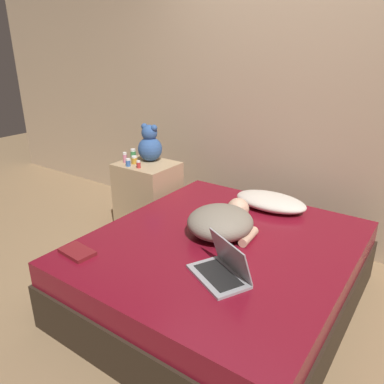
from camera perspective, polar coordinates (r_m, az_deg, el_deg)
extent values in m
plane|color=#937551|center=(2.73, 4.22, -15.94)|extent=(12.00, 12.00, 0.00)
cube|color=tan|center=(3.27, 15.99, 14.43)|extent=(8.00, 0.06, 2.60)
cube|color=#2D2319|center=(2.64, 4.31, -13.33)|extent=(1.62, 1.81, 0.30)
cube|color=maroon|center=(2.51, 4.45, -8.98)|extent=(1.59, 1.77, 0.16)
cube|color=tan|center=(3.54, -6.70, -0.71)|extent=(0.51, 0.44, 0.65)
ellipsoid|color=beige|center=(2.98, 11.87, -1.41)|extent=(0.57, 0.32, 0.11)
ellipsoid|color=gray|center=(2.50, 4.32, -4.59)|extent=(0.47, 0.49, 0.19)
sphere|color=#DBAD8E|center=(2.75, 7.04, -2.55)|extent=(0.16, 0.16, 0.16)
cylinder|color=#DBAD8E|center=(2.48, 8.61, -6.75)|extent=(0.08, 0.21, 0.06)
cube|color=#9E9EA3|center=(2.11, 3.97, -12.69)|extent=(0.41, 0.35, 0.02)
cube|color=black|center=(2.10, 3.98, -12.48)|extent=(0.32, 0.27, 0.00)
cube|color=#9E9EA3|center=(2.09, 5.84, -9.58)|extent=(0.34, 0.22, 0.20)
cube|color=black|center=(2.09, 5.84, -9.58)|extent=(0.30, 0.19, 0.18)
sphere|color=#335693|center=(3.48, -6.41, 6.54)|extent=(0.22, 0.22, 0.22)
sphere|color=#335693|center=(3.45, -6.51, 8.96)|extent=(0.15, 0.15, 0.15)
sphere|color=#335693|center=(3.48, -7.28, 9.88)|extent=(0.06, 0.06, 0.06)
sphere|color=#335693|center=(3.40, -5.80, 9.69)|extent=(0.06, 0.06, 0.06)
cylinder|color=#B72D2D|center=(3.31, -8.15, 4.08)|extent=(0.04, 0.04, 0.05)
cylinder|color=white|center=(3.30, -8.18, 4.62)|extent=(0.03, 0.03, 0.01)
cylinder|color=#3866B2|center=(3.37, -9.71, 4.35)|extent=(0.04, 0.04, 0.05)
cylinder|color=white|center=(3.36, -9.75, 4.91)|extent=(0.04, 0.04, 0.02)
cylinder|color=gold|center=(3.43, -8.78, 4.74)|extent=(0.05, 0.05, 0.06)
cylinder|color=white|center=(3.42, -8.81, 5.32)|extent=(0.05, 0.05, 0.02)
cylinder|color=pink|center=(3.48, -10.17, 5.04)|extent=(0.04, 0.04, 0.07)
cylinder|color=white|center=(3.47, -10.22, 5.80)|extent=(0.03, 0.03, 0.02)
cylinder|color=#3D8E4C|center=(3.58, -8.94, 5.58)|extent=(0.05, 0.05, 0.08)
cylinder|color=white|center=(3.57, -8.99, 6.33)|extent=(0.05, 0.05, 0.02)
cube|color=maroon|center=(2.42, -17.08, -8.73)|extent=(0.23, 0.15, 0.02)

